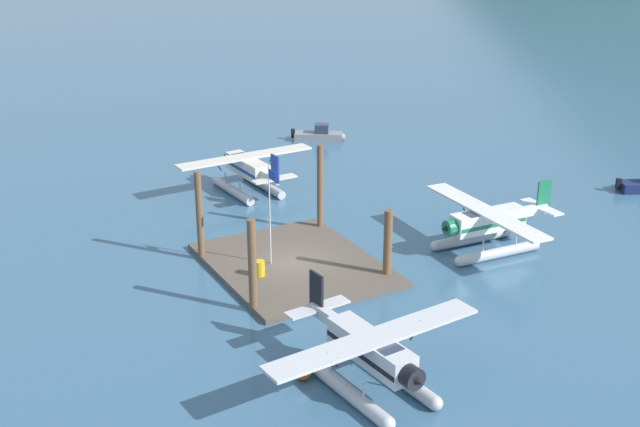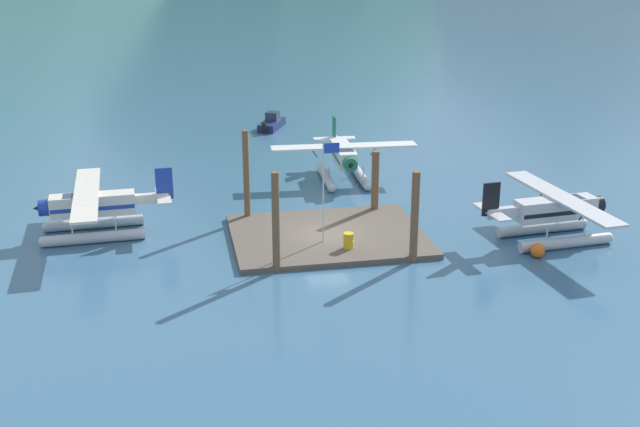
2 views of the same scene
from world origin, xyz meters
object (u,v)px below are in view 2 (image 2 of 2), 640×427
at_px(fuel_drum, 349,241).
at_px(seaplane_cream_port_fwd, 93,210).
at_px(seaplane_silver_stbd_aft, 555,215).
at_px(boat_navy_open_north, 272,123).
at_px(seaplane_white_bow_right, 343,159).
at_px(mooring_buoy, 538,250).
at_px(flagpole, 326,179).

height_order(fuel_drum, seaplane_cream_port_fwd, seaplane_cream_port_fwd).
xyz_separation_m(seaplane_silver_stbd_aft, boat_navy_open_north, (-12.05, 31.81, -1.09)).
relative_size(seaplane_white_bow_right, boat_navy_open_north, 2.29).
bearing_deg(seaplane_silver_stbd_aft, mooring_buoy, -132.75).
bearing_deg(mooring_buoy, seaplane_white_bow_right, 113.98).
height_order(flagpole, seaplane_white_bow_right, flagpole).
height_order(seaplane_white_bow_right, seaplane_cream_port_fwd, same).
height_order(seaplane_cream_port_fwd, seaplane_silver_stbd_aft, same).
bearing_deg(flagpole, seaplane_white_bow_right, 72.91).
bearing_deg(fuel_drum, flagpole, 130.05).
distance_m(mooring_buoy, seaplane_silver_stbd_aft, 3.24).
bearing_deg(fuel_drum, mooring_buoy, -14.39).
bearing_deg(flagpole, mooring_buoy, -19.06).
height_order(seaplane_silver_stbd_aft, boat_navy_open_north, seaplane_silver_stbd_aft).
distance_m(fuel_drum, mooring_buoy, 10.36).
height_order(flagpole, fuel_drum, flagpole).
height_order(seaplane_white_bow_right, seaplane_silver_stbd_aft, same).
xyz_separation_m(flagpole, fuel_drum, (1.06, -1.26, -3.23)).
relative_size(seaplane_white_bow_right, seaplane_cream_port_fwd, 1.00).
distance_m(mooring_buoy, seaplane_cream_port_fwd, 25.43).
distance_m(fuel_drum, seaplane_silver_stbd_aft, 12.11).
height_order(mooring_buoy, seaplane_silver_stbd_aft, seaplane_silver_stbd_aft).
relative_size(fuel_drum, seaplane_cream_port_fwd, 0.08).
bearing_deg(seaplane_cream_port_fwd, boat_navy_open_north, 61.50).
relative_size(mooring_buoy, seaplane_white_bow_right, 0.08).
relative_size(seaplane_white_bow_right, seaplane_silver_stbd_aft, 1.00).
xyz_separation_m(seaplane_white_bow_right, boat_navy_open_north, (-2.76, 17.73, -1.09)).
distance_m(flagpole, fuel_drum, 3.62).
xyz_separation_m(flagpole, mooring_buoy, (11.08, -3.83, -3.57)).
bearing_deg(flagpole, seaplane_silver_stbd_aft, -7.01).
height_order(flagpole, boat_navy_open_north, flagpole).
xyz_separation_m(seaplane_cream_port_fwd, seaplane_silver_stbd_aft, (26.11, -5.92, 0.00)).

